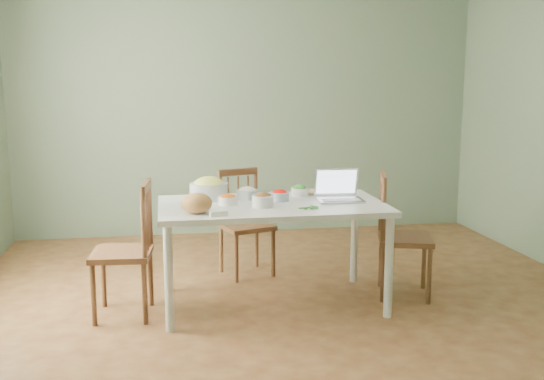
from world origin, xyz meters
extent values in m
cube|color=#562F16|center=(0.00, 0.00, 0.00)|extent=(5.00, 5.00, 0.00)
cube|color=slate|center=(0.00, 2.50, 1.35)|extent=(5.00, 0.00, 2.70)
cube|color=slate|center=(0.00, -2.50, 1.35)|extent=(5.00, 0.00, 2.70)
ellipsoid|color=#A66637|center=(-0.71, -0.07, 0.84)|extent=(0.28, 0.28, 0.14)
cube|color=white|center=(-0.57, -0.19, 0.79)|extent=(0.13, 0.07, 0.03)
cylinder|color=#D1B68D|center=(0.25, 0.53, 0.78)|extent=(0.27, 0.27, 0.02)
camera|label=1|loc=(-0.92, -4.24, 1.67)|focal=41.04mm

